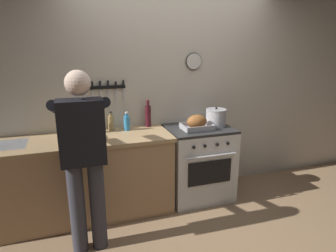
{
  "coord_description": "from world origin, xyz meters",
  "views": [
    {
      "loc": [
        -1.21,
        -2.1,
        1.85
      ],
      "look_at": [
        -0.22,
        0.85,
        0.99
      ],
      "focal_mm": 31.48,
      "sensor_mm": 36.0,
      "label": 1
    }
  ],
  "objects_px": {
    "roasting_pan": "(197,123)",
    "bottle_wine_red": "(148,115)",
    "cutting_board": "(88,139)",
    "bottle_cooking_oil": "(91,123)",
    "stock_pot": "(216,118)",
    "person_cook": "(83,152)",
    "stove": "(198,162)",
    "bottle_dish_soap": "(127,123)",
    "bottle_vinegar": "(111,122)"
  },
  "relations": [
    {
      "from": "cutting_board",
      "to": "bottle_cooking_oil",
      "type": "relative_size",
      "value": 1.29
    },
    {
      "from": "person_cook",
      "to": "bottle_cooking_oil",
      "type": "height_order",
      "value": "person_cook"
    },
    {
      "from": "stock_pot",
      "to": "roasting_pan",
      "type": "bearing_deg",
      "value": -165.52
    },
    {
      "from": "stove",
      "to": "cutting_board",
      "type": "bearing_deg",
      "value": -176.45
    },
    {
      "from": "stove",
      "to": "person_cook",
      "type": "xyz_separation_m",
      "value": [
        -1.37,
        -0.58,
        0.5
      ]
    },
    {
      "from": "person_cook",
      "to": "bottle_dish_soap",
      "type": "bearing_deg",
      "value": -35.86
    },
    {
      "from": "stove",
      "to": "stock_pot",
      "type": "height_order",
      "value": "stock_pot"
    },
    {
      "from": "stock_pot",
      "to": "bottle_dish_soap",
      "type": "distance_m",
      "value": 1.07
    },
    {
      "from": "roasting_pan",
      "to": "cutting_board",
      "type": "bearing_deg",
      "value": -179.42
    },
    {
      "from": "bottle_vinegar",
      "to": "person_cook",
      "type": "bearing_deg",
      "value": -113.78
    },
    {
      "from": "roasting_pan",
      "to": "bottle_cooking_oil",
      "type": "relative_size",
      "value": 1.27
    },
    {
      "from": "person_cook",
      "to": "stock_pot",
      "type": "relative_size",
      "value": 6.73
    },
    {
      "from": "stove",
      "to": "roasting_pan",
      "type": "height_order",
      "value": "roasting_pan"
    },
    {
      "from": "bottle_wine_red",
      "to": "bottle_cooking_oil",
      "type": "distance_m",
      "value": 0.67
    },
    {
      "from": "bottle_dish_soap",
      "to": "bottle_vinegar",
      "type": "relative_size",
      "value": 0.98
    },
    {
      "from": "person_cook",
      "to": "bottle_vinegar",
      "type": "distance_m",
      "value": 0.87
    },
    {
      "from": "stove",
      "to": "bottle_vinegar",
      "type": "xyz_separation_m",
      "value": [
        -1.01,
        0.22,
        0.54
      ]
    },
    {
      "from": "person_cook",
      "to": "cutting_board",
      "type": "bearing_deg",
      "value": -8.45
    },
    {
      "from": "cutting_board",
      "to": "bottle_vinegar",
      "type": "bearing_deg",
      "value": 47.01
    },
    {
      "from": "stock_pot",
      "to": "cutting_board",
      "type": "height_order",
      "value": "stock_pot"
    },
    {
      "from": "roasting_pan",
      "to": "bottle_cooking_oil",
      "type": "bearing_deg",
      "value": 168.41
    },
    {
      "from": "roasting_pan",
      "to": "stock_pot",
      "type": "bearing_deg",
      "value": 14.48
    },
    {
      "from": "cutting_board",
      "to": "person_cook",
      "type": "bearing_deg",
      "value": -98.02
    },
    {
      "from": "stock_pot",
      "to": "bottle_cooking_oil",
      "type": "xyz_separation_m",
      "value": [
        -1.45,
        0.17,
        0.01
      ]
    },
    {
      "from": "bottle_wine_red",
      "to": "roasting_pan",
      "type": "bearing_deg",
      "value": -31.26
    },
    {
      "from": "person_cook",
      "to": "roasting_pan",
      "type": "relative_size",
      "value": 4.72
    },
    {
      "from": "stock_pot",
      "to": "person_cook",
      "type": "bearing_deg",
      "value": -159.86
    },
    {
      "from": "bottle_dish_soap",
      "to": "bottle_vinegar",
      "type": "distance_m",
      "value": 0.18
    },
    {
      "from": "roasting_pan",
      "to": "bottle_cooking_oil",
      "type": "xyz_separation_m",
      "value": [
        -1.17,
        0.24,
        0.04
      ]
    },
    {
      "from": "person_cook",
      "to": "bottle_dish_soap",
      "type": "relative_size",
      "value": 7.7
    },
    {
      "from": "person_cook",
      "to": "stock_pot",
      "type": "height_order",
      "value": "person_cook"
    },
    {
      "from": "stock_pot",
      "to": "bottle_dish_soap",
      "type": "relative_size",
      "value": 1.14
    },
    {
      "from": "stock_pot",
      "to": "cutting_board",
      "type": "xyz_separation_m",
      "value": [
        -1.51,
        -0.09,
        -0.09
      ]
    },
    {
      "from": "bottle_dish_soap",
      "to": "bottle_vinegar",
      "type": "xyz_separation_m",
      "value": [
        -0.17,
        0.06,
        0.0
      ]
    },
    {
      "from": "stove",
      "to": "cutting_board",
      "type": "xyz_separation_m",
      "value": [
        -1.3,
        -0.08,
        0.46
      ]
    },
    {
      "from": "bottle_cooking_oil",
      "to": "bottle_vinegar",
      "type": "distance_m",
      "value": 0.23
    },
    {
      "from": "person_cook",
      "to": "bottle_cooking_oil",
      "type": "bearing_deg",
      "value": -10.34
    },
    {
      "from": "stove",
      "to": "bottle_vinegar",
      "type": "distance_m",
      "value": 1.17
    },
    {
      "from": "cutting_board",
      "to": "bottle_cooking_oil",
      "type": "xyz_separation_m",
      "value": [
        0.06,
        0.25,
        0.11
      ]
    },
    {
      "from": "cutting_board",
      "to": "bottle_dish_soap",
      "type": "relative_size",
      "value": 1.67
    },
    {
      "from": "person_cook",
      "to": "bottle_dish_soap",
      "type": "xyz_separation_m",
      "value": [
        0.52,
        0.74,
        0.04
      ]
    },
    {
      "from": "stove",
      "to": "bottle_dish_soap",
      "type": "relative_size",
      "value": 4.18
    },
    {
      "from": "roasting_pan",
      "to": "bottle_wine_red",
      "type": "relative_size",
      "value": 1.09
    },
    {
      "from": "roasting_pan",
      "to": "bottle_cooking_oil",
      "type": "distance_m",
      "value": 1.2
    },
    {
      "from": "bottle_wine_red",
      "to": "person_cook",
      "type": "bearing_deg",
      "value": -134.41
    },
    {
      "from": "roasting_pan",
      "to": "stock_pot",
      "type": "xyz_separation_m",
      "value": [
        0.28,
        0.07,
        0.03
      ]
    },
    {
      "from": "stove",
      "to": "bottle_dish_soap",
      "type": "distance_m",
      "value": 1.01
    },
    {
      "from": "cutting_board",
      "to": "bottle_dish_soap",
      "type": "distance_m",
      "value": 0.52
    },
    {
      "from": "cutting_board",
      "to": "bottle_vinegar",
      "type": "height_order",
      "value": "bottle_vinegar"
    },
    {
      "from": "cutting_board",
      "to": "bottle_wine_red",
      "type": "bearing_deg",
      "value": 23.65
    }
  ]
}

